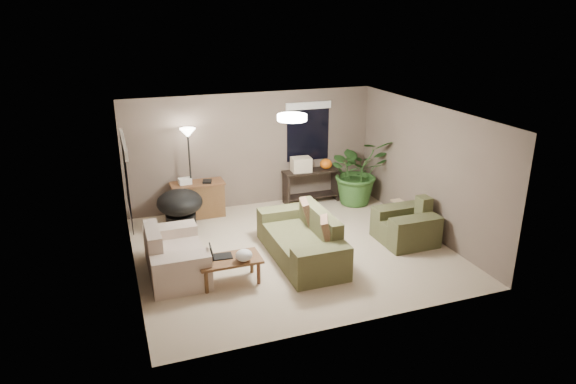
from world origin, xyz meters
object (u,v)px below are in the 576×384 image
object	(u,v)px
floor_lamp	(188,144)
houseplant	(357,178)
armchair	(406,227)
coffee_table	(229,262)
papasan_chair	(180,206)
console_table	(311,183)
loveseat	(174,257)
desk	(198,199)
main_sofa	(303,242)
cat_scratching_post	(397,214)

from	to	relation	value
floor_lamp	houseplant	world-z (taller)	floor_lamp
armchair	coffee_table	xyz separation A→B (m)	(-3.49, -0.39, 0.06)
papasan_chair	coffee_table	bearing A→B (deg)	-80.67
console_table	houseplant	world-z (taller)	houseplant
loveseat	floor_lamp	world-z (taller)	floor_lamp
desk	floor_lamp	xyz separation A→B (m)	(-0.13, -0.03, 1.22)
coffee_table	desk	world-z (taller)	desk
coffee_table	papasan_chair	xyz separation A→B (m)	(-0.40, 2.45, 0.11)
main_sofa	loveseat	bearing A→B (deg)	175.64
floor_lamp	cat_scratching_post	bearing A→B (deg)	-24.31
cat_scratching_post	main_sofa	bearing A→B (deg)	-162.21
floor_lamp	desk	bearing A→B (deg)	11.60
coffee_table	console_table	world-z (taller)	console_table
houseplant	loveseat	bearing A→B (deg)	-155.96
console_table	papasan_chair	size ratio (longest dim) A/B	1.19
armchair	console_table	size ratio (longest dim) A/B	0.77
loveseat	coffee_table	distance (m)	1.00
armchair	console_table	world-z (taller)	armchair
coffee_table	floor_lamp	xyz separation A→B (m)	(-0.08, 2.93, 1.24)
main_sofa	desk	distance (m)	2.88
armchair	desk	world-z (taller)	armchair
loveseat	papasan_chair	world-z (taller)	loveseat
main_sofa	papasan_chair	bearing A→B (deg)	132.14
desk	cat_scratching_post	size ratio (longest dim) A/B	2.20
loveseat	papasan_chair	xyz separation A→B (m)	(0.39, 1.85, 0.17)
loveseat	coffee_table	size ratio (longest dim) A/B	1.60
armchair	papasan_chair	bearing A→B (deg)	152.07
loveseat	cat_scratching_post	size ratio (longest dim) A/B	3.20
cat_scratching_post	floor_lamp	bearing A→B (deg)	155.69
coffee_table	cat_scratching_post	world-z (taller)	cat_scratching_post
houseplant	coffee_table	bearing A→B (deg)	-144.45
loveseat	console_table	size ratio (longest dim) A/B	1.23
coffee_table	houseplant	world-z (taller)	houseplant
desk	houseplant	distance (m)	3.54
main_sofa	desk	xyz separation A→B (m)	(-1.37, 2.53, 0.08)
desk	console_table	bearing A→B (deg)	-0.05
loveseat	coffee_table	xyz separation A→B (m)	(0.79, -0.60, 0.06)
papasan_chair	main_sofa	bearing A→B (deg)	-47.86
floor_lamp	houseplant	distance (m)	3.80
coffee_table	houseplant	xyz separation A→B (m)	(3.55, 2.54, 0.23)
coffee_table	papasan_chair	size ratio (longest dim) A/B	0.92
main_sofa	floor_lamp	xyz separation A→B (m)	(-1.51, 2.50, 1.30)
desk	console_table	size ratio (longest dim) A/B	0.85
floor_lamp	loveseat	bearing A→B (deg)	-106.95
desk	cat_scratching_post	distance (m)	4.13
coffee_table	houseplant	bearing A→B (deg)	35.55
papasan_chair	floor_lamp	xyz separation A→B (m)	(0.32, 0.48, 1.13)
desk	papasan_chair	distance (m)	0.69
armchair	coffee_table	bearing A→B (deg)	-173.65
loveseat	desk	distance (m)	2.50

